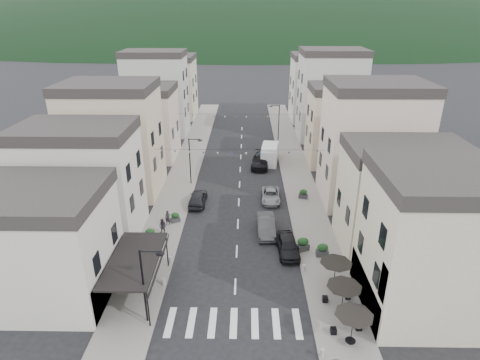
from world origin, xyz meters
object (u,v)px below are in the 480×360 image
(parked_car_c, at_px, (271,195))
(parked_car_e, at_px, (198,198))
(parked_car_a, at_px, (288,245))
(parked_car_b, at_px, (266,225))
(parked_car_d, at_px, (260,161))
(pedestrian_b, at_px, (163,226))
(pedestrian_a, at_px, (168,218))
(delivery_van, at_px, (270,153))

(parked_car_c, bearing_deg, parked_car_e, -170.72)
(parked_car_a, relative_size, parked_car_b, 0.94)
(parked_car_c, height_order, parked_car_e, parked_car_e)
(parked_car_d, height_order, pedestrian_b, pedestrian_b)
(pedestrian_b, bearing_deg, pedestrian_a, 102.78)
(parked_car_e, bearing_deg, delivery_van, -121.52)
(parked_car_b, xyz_separation_m, delivery_van, (1.36, 19.60, 0.50))
(pedestrian_a, bearing_deg, delivery_van, 62.76)
(parked_car_b, xyz_separation_m, parked_car_e, (-7.40, 6.05, -0.02))
(parked_car_c, distance_m, pedestrian_a, 12.29)
(parked_car_b, height_order, parked_car_d, parked_car_d)
(pedestrian_a, height_order, pedestrian_b, pedestrian_b)
(parked_car_c, relative_size, pedestrian_b, 2.85)
(parked_car_a, height_order, parked_car_b, parked_car_b)
(parked_car_a, bearing_deg, parked_car_e, 129.87)
(parked_car_e, relative_size, pedestrian_a, 2.86)
(parked_car_b, relative_size, parked_car_d, 0.85)
(parked_car_d, xyz_separation_m, pedestrian_a, (-9.88, -16.66, 0.09))
(parked_car_b, relative_size, pedestrian_a, 3.04)
(parked_car_c, bearing_deg, parked_car_b, -95.11)
(parked_car_c, xyz_separation_m, pedestrian_a, (-10.73, -5.98, 0.28))
(pedestrian_a, bearing_deg, parked_car_a, -17.80)
(parked_car_a, xyz_separation_m, pedestrian_a, (-11.68, 4.70, 0.14))
(parked_car_b, bearing_deg, parked_car_d, 88.69)
(parked_car_b, relative_size, parked_car_c, 1.06)
(parked_car_e, relative_size, pedestrian_b, 2.85)
(parked_car_d, bearing_deg, parked_car_e, -115.62)
(parked_car_d, bearing_deg, parked_car_b, -83.50)
(delivery_van, xyz_separation_m, pedestrian_b, (-11.42, -20.15, -0.38))
(delivery_van, bearing_deg, parked_car_c, -85.54)
(parked_car_d, relative_size, delivery_van, 0.99)
(parked_car_a, relative_size, pedestrian_b, 2.84)
(parked_car_a, height_order, pedestrian_b, pedestrian_b)
(parked_car_b, distance_m, parked_car_c, 7.20)
(parked_car_c, relative_size, parked_car_e, 1.00)
(parked_car_a, distance_m, parked_car_c, 10.72)
(parked_car_b, relative_size, pedestrian_b, 3.03)
(parked_car_c, distance_m, parked_car_e, 8.33)
(parked_car_d, xyz_separation_m, pedestrian_b, (-10.06, -18.38, 0.09))
(parked_car_a, distance_m, parked_car_d, 21.44)
(parked_car_c, bearing_deg, delivery_van, 89.35)
(parked_car_b, distance_m, parked_car_e, 9.56)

